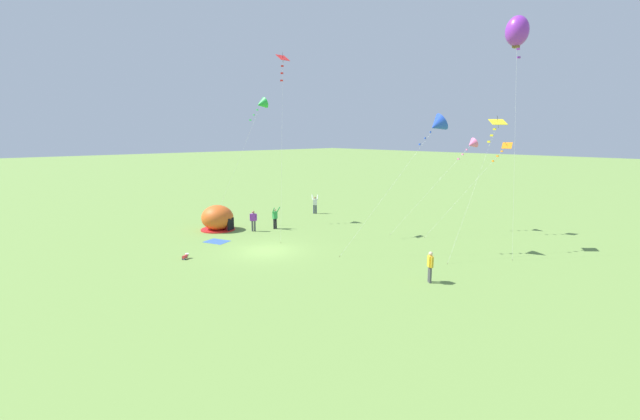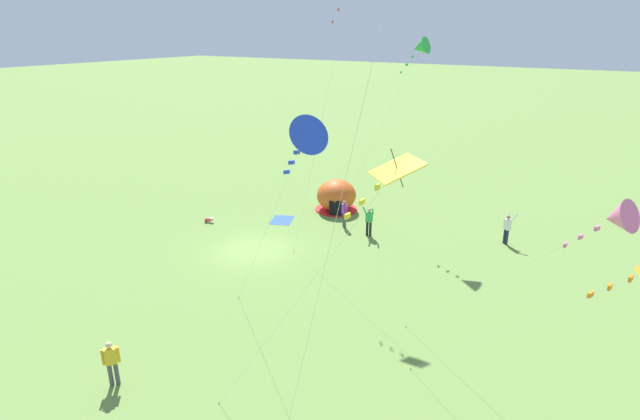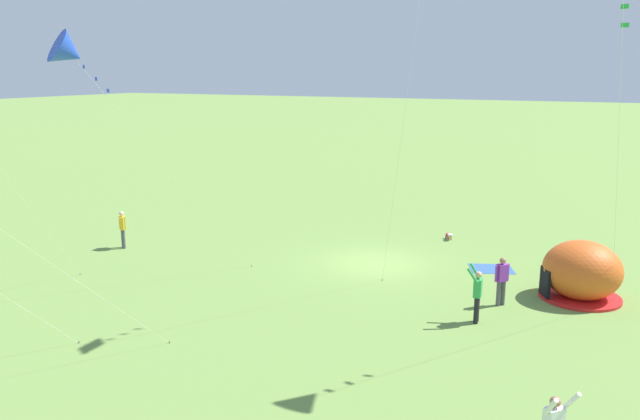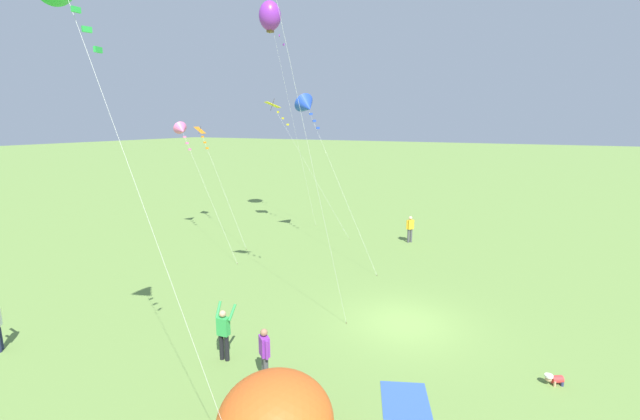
{
  "view_description": "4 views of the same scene",
  "coord_description": "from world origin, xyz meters",
  "px_view_note": "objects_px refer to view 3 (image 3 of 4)",
  "views": [
    {
      "loc": [
        23.66,
        -16.36,
        7.96
      ],
      "look_at": [
        2.13,
        3.06,
        2.76
      ],
      "focal_mm": 24.0,
      "sensor_mm": 36.0,
      "label": 1
    },
    {
      "loc": [
        19.52,
        16.24,
        11.56
      ],
      "look_at": [
        -0.8,
        3.82,
        2.84
      ],
      "focal_mm": 28.0,
      "sensor_mm": 36.0,
      "label": 2
    },
    {
      "loc": [
        -8.85,
        23.64,
        7.95
      ],
      "look_at": [
        2.39,
        0.48,
        2.16
      ],
      "focal_mm": 35.0,
      "sensor_mm": 36.0,
      "label": 3
    },
    {
      "loc": [
        -15.05,
        -3.99,
        7.61
      ],
      "look_at": [
        1.59,
        4.46,
        3.75
      ],
      "focal_mm": 24.0,
      "sensor_mm": 36.0,
      "label": 4
    }
  ],
  "objects_px": {
    "person_center_field": "(477,293)",
    "kite_blue": "(69,52)",
    "person_far_back": "(123,227)",
    "person_strolling": "(502,279)",
    "toddler_crawling": "(449,236)",
    "popup_tent": "(582,271)"
  },
  "relations": [
    {
      "from": "popup_tent",
      "to": "kite_blue",
      "type": "relative_size",
      "value": 0.3
    },
    {
      "from": "person_center_field",
      "to": "person_far_back",
      "type": "relative_size",
      "value": 1.1
    },
    {
      "from": "popup_tent",
      "to": "toddler_crawling",
      "type": "relative_size",
      "value": 5.22
    },
    {
      "from": "person_center_field",
      "to": "kite_blue",
      "type": "distance_m",
      "value": 15.33
    },
    {
      "from": "toddler_crawling",
      "to": "person_strolling",
      "type": "bearing_deg",
      "value": 116.14
    },
    {
      "from": "kite_blue",
      "to": "person_far_back",
      "type": "bearing_deg",
      "value": -57.11
    },
    {
      "from": "popup_tent",
      "to": "person_strolling",
      "type": "relative_size",
      "value": 1.63
    },
    {
      "from": "toddler_crawling",
      "to": "person_center_field",
      "type": "xyz_separation_m",
      "value": [
        -3.32,
        9.54,
        0.82
      ]
    },
    {
      "from": "person_strolling",
      "to": "person_far_back",
      "type": "relative_size",
      "value": 1.0
    },
    {
      "from": "popup_tent",
      "to": "person_strolling",
      "type": "bearing_deg",
      "value": 38.79
    },
    {
      "from": "popup_tent",
      "to": "person_center_field",
      "type": "relative_size",
      "value": 1.49
    },
    {
      "from": "person_center_field",
      "to": "person_far_back",
      "type": "bearing_deg",
      "value": -5.71
    },
    {
      "from": "person_strolling",
      "to": "kite_blue",
      "type": "bearing_deg",
      "value": 23.53
    },
    {
      "from": "person_far_back",
      "to": "kite_blue",
      "type": "xyz_separation_m",
      "value": [
        -3.57,
        5.52,
        7.55
      ]
    },
    {
      "from": "toddler_crawling",
      "to": "person_far_back",
      "type": "bearing_deg",
      "value": 31.23
    },
    {
      "from": "person_far_back",
      "to": "kite_blue",
      "type": "bearing_deg",
      "value": 122.89
    },
    {
      "from": "toddler_crawling",
      "to": "kite_blue",
      "type": "distance_m",
      "value": 18.42
    },
    {
      "from": "person_far_back",
      "to": "kite_blue",
      "type": "distance_m",
      "value": 10.01
    },
    {
      "from": "toddler_crawling",
      "to": "person_far_back",
      "type": "height_order",
      "value": "person_far_back"
    },
    {
      "from": "popup_tent",
      "to": "person_far_back",
      "type": "relative_size",
      "value": 1.63
    },
    {
      "from": "person_center_field",
      "to": "person_strolling",
      "type": "bearing_deg",
      "value": -103.15
    },
    {
      "from": "person_far_back",
      "to": "person_strolling",
      "type": "bearing_deg",
      "value": -179.18
    }
  ]
}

